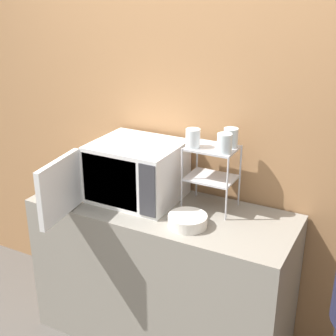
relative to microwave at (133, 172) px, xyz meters
name	(u,v)px	position (x,y,z in m)	size (l,w,h in m)	color
wall_back	(188,122)	(0.20, 0.29, 0.24)	(8.00, 0.06, 2.60)	#9E7047
counter	(162,274)	(0.20, -0.03, -0.61)	(1.49, 0.57, 0.89)	gray
microwave	(133,172)	(0.00, 0.00, 0.00)	(0.51, 0.79, 0.33)	silver
dish_rack	(212,165)	(0.44, 0.10, 0.09)	(0.27, 0.21, 0.36)	#B2B2B7
glass_front_left	(193,138)	(0.35, 0.05, 0.24)	(0.08, 0.08, 0.10)	silver
glass_back_right	(231,138)	(0.52, 0.15, 0.24)	(0.08, 0.08, 0.10)	silver
glass_front_right	(224,143)	(0.52, 0.05, 0.24)	(0.08, 0.08, 0.10)	silver
bowl	(188,221)	(0.42, -0.15, -0.14)	(0.20, 0.20, 0.06)	silver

